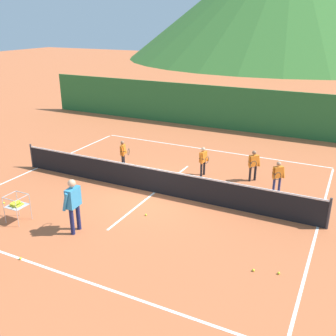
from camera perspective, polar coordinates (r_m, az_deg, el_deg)
ground_plane at (r=14.55m, az=-1.99°, el=-3.63°), size 120.00×120.00×0.00m
line_baseline_near at (r=10.74m, az=-16.19°, el=-14.36°), size 11.61×0.08×0.01m
line_baseline_far at (r=19.40m, az=5.99°, el=2.71°), size 11.61×0.08×0.01m
line_sideline_west at (r=17.85m, az=-18.65°, el=0.02°), size 0.08×11.10×0.01m
line_sideline_east at (r=13.12m, az=21.20°, el=-8.09°), size 0.08×11.10×0.01m
line_service_center at (r=14.55m, az=-1.99°, el=-3.62°), size 0.08×6.19×0.01m
tennis_net at (r=14.35m, az=-2.02°, el=-1.82°), size 12.20×0.08×1.05m
instructor at (r=11.87m, az=-13.78°, el=-4.72°), size 0.48×0.77×1.73m
student_0 at (r=16.83m, az=-6.62°, el=2.43°), size 0.55×0.51×1.22m
student_1 at (r=15.89m, az=5.22°, el=1.36°), size 0.41×0.64×1.23m
student_2 at (r=15.67m, az=12.49°, el=0.74°), size 0.46×0.69×1.27m
student_3 at (r=14.81m, az=15.87°, el=-0.90°), size 0.46×0.66×1.23m
ball_cart at (r=13.22m, az=-21.43°, el=-5.00°), size 0.58×0.58×0.90m
tennis_ball_1 at (r=11.46m, az=-20.92°, el=-12.34°), size 0.07×0.07×0.07m
tennis_ball_2 at (r=14.85m, az=-23.03°, el=-4.75°), size 0.07×0.07×0.07m
tennis_ball_3 at (r=12.90m, az=-3.28°, el=-6.90°), size 0.07×0.07×0.07m
tennis_ball_4 at (r=10.55m, az=12.48°, el=-14.48°), size 0.07×0.07×0.07m
tennis_ball_5 at (r=10.60m, az=16.01°, el=-14.66°), size 0.07×0.07×0.07m
windscreen_fence at (r=22.80m, az=9.76°, el=8.55°), size 25.54×0.08×2.50m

